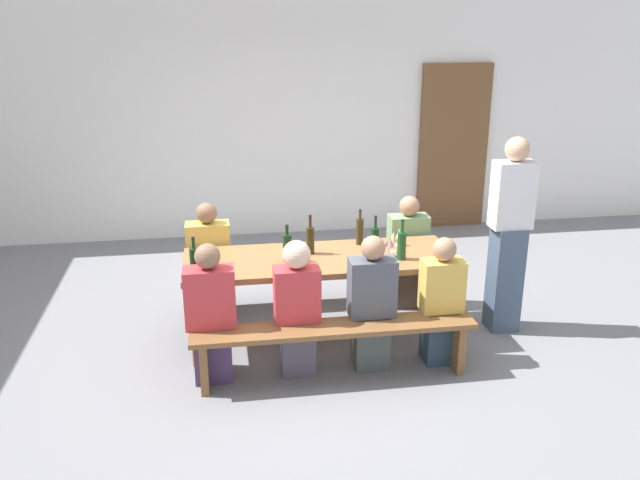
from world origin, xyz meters
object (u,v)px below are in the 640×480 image
at_px(wine_bottle_1, 287,247).
at_px(seated_guest_far_1, 407,255).
at_px(wine_bottle_5, 360,231).
at_px(seated_guest_far_0, 209,265).
at_px(bench_far, 309,270).
at_px(seated_guest_near_1, 297,310).
at_px(wine_glass_0, 399,234).
at_px(wine_bottle_2, 310,240).
at_px(wine_bottle_3, 402,245).
at_px(wine_glass_3, 393,237).
at_px(seated_guest_near_0, 211,317).
at_px(wine_bottle_4, 194,262).
at_px(tasting_table, 320,265).
at_px(wine_glass_2, 390,242).
at_px(wine_glass_1, 374,251).
at_px(standing_host, 509,238).
at_px(wooden_door, 453,147).
at_px(seated_guest_near_2, 372,306).
at_px(wine_bottle_0, 375,241).
at_px(seated_guest_near_3, 441,304).

distance_m(wine_bottle_1, seated_guest_far_1, 1.40).
xyz_separation_m(wine_bottle_5, seated_guest_far_0, (-1.33, 0.29, -0.35)).
bearing_deg(bench_far, seated_guest_near_1, -101.94).
bearing_deg(wine_glass_0, wine_bottle_2, -173.86).
bearing_deg(wine_glass_0, wine_bottle_3, -101.93).
xyz_separation_m(wine_bottle_1, seated_guest_near_1, (0.02, -0.50, -0.34)).
bearing_deg(wine_glass_3, seated_guest_near_0, -159.85).
distance_m(wine_bottle_3, wine_bottle_4, 1.70).
height_order(tasting_table, seated_guest_far_1, seated_guest_far_1).
height_order(tasting_table, wine_glass_2, wine_glass_2).
xyz_separation_m(wine_glass_2, seated_guest_far_1, (0.35, 0.64, -0.37)).
distance_m(wine_bottle_2, seated_guest_near_0, 1.13).
relative_size(wine_bottle_2, wine_bottle_4, 1.05).
bearing_deg(wine_bottle_2, bench_far, 83.50).
xyz_separation_m(wine_glass_1, standing_host, (1.23, 0.16, -0.01)).
bearing_deg(seated_guest_far_0, wooden_door, 127.01).
bearing_deg(wooden_door, seated_guest_near_2, -118.37).
xyz_separation_m(wooden_door, seated_guest_near_1, (-2.45, -3.46, -0.52)).
bearing_deg(wine_glass_0, wine_bottle_4, -165.26).
xyz_separation_m(wooden_door, seated_guest_near_0, (-3.11, -3.46, -0.53)).
bearing_deg(wine_glass_0, seated_guest_near_1, -143.82).
relative_size(tasting_table, wine_glass_0, 14.71).
bearing_deg(wine_bottle_4, wine_bottle_0, 8.89).
bearing_deg(seated_guest_near_1, tasting_table, -25.67).
bearing_deg(wine_glass_3, wine_glass_2, -119.80).
distance_m(seated_guest_near_1, seated_guest_near_2, 0.59).
bearing_deg(seated_guest_near_2, tasting_table, 30.35).
relative_size(wooden_door, seated_guest_near_3, 1.98).
distance_m(wooden_door, wine_bottle_1, 3.86).
height_order(tasting_table, wine_glass_0, wine_glass_0).
bearing_deg(wine_bottle_0, wine_glass_2, -16.19).
relative_size(bench_far, seated_guest_near_2, 1.98).
xyz_separation_m(tasting_table, seated_guest_far_0, (-0.93, 0.55, -0.16)).
relative_size(wine_bottle_5, seated_guest_near_0, 0.29).
bearing_deg(wine_bottle_4, standing_host, 4.58).
bearing_deg(wine_glass_1, seated_guest_far_1, 56.54).
bearing_deg(wine_bottle_1, seated_guest_near_1, -88.05).
distance_m(wine_bottle_3, wine_glass_3, 0.18).
bearing_deg(wine_bottle_4, wine_glass_1, 2.14).
bearing_deg(wine_bottle_2, wine_glass_0, 6.14).
height_order(wine_bottle_0, wine_bottle_5, wine_bottle_0).
distance_m(wine_bottle_2, wine_glass_3, 0.71).
height_order(wine_glass_0, seated_guest_near_1, seated_guest_near_1).
xyz_separation_m(wooden_door, bench_far, (-2.19, -2.20, -0.69)).
bearing_deg(wine_glass_3, wine_bottle_0, -157.53).
bearing_deg(standing_host, wine_bottle_1, -0.54).
bearing_deg(wine_glass_2, tasting_table, 171.45).
bearing_deg(bench_far, wine_bottle_0, -58.65).
bearing_deg(standing_host, bench_far, -25.24).
height_order(wine_glass_2, wine_glass_3, wine_glass_3).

